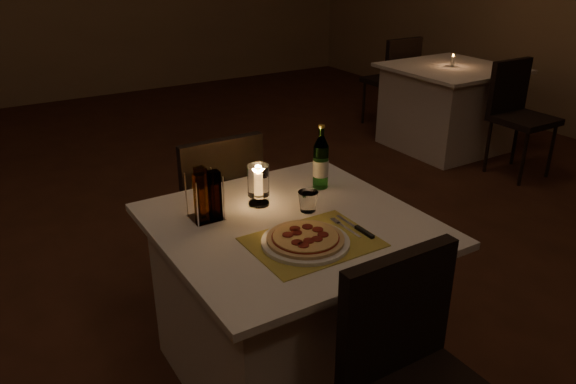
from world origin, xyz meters
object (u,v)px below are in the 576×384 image
pizza (305,238)px  hurricane_candle (258,182)px  plate (305,242)px  tumbler (308,201)px  neighbor_table_right (447,107)px  water_bottle (321,163)px  chair_near (415,369)px  chair_far (215,201)px  main_table (291,300)px

pizza → hurricane_candle: size_ratio=1.62×
plate → tumbler: size_ratio=3.87×
plate → pizza: bearing=-166.3°
plate → neighbor_table_right: 3.48m
tumbler → water_bottle: water_bottle is taller
plate → tumbler: (0.16, 0.23, 0.03)m
chair_near → water_bottle: 1.03m
chair_far → tumbler: 0.71m
chair_far → plate: 0.92m
hurricane_candle → neighbor_table_right: bearing=29.5°
main_table → tumbler: bearing=23.4°
plate → water_bottle: 0.54m
pizza → water_bottle: water_bottle is taller
chair_near → plate: 0.57m
plate → tumbler: tumbler is taller
tumbler → hurricane_candle: bearing=131.5°
main_table → hurricane_candle: size_ratio=5.79×
chair_far → pizza: size_ratio=3.21×
water_bottle → neighbor_table_right: bearing=32.3°
neighbor_table_right → chair_far: bearing=-158.8°
main_table → chair_far: (-0.00, 0.71, 0.18)m
chair_far → chair_near: bearing=-90.0°
plate → hurricane_candle: hurricane_candle is taller
chair_far → hurricane_candle: bearing=-93.1°
main_table → pizza: (-0.05, -0.18, 0.39)m
plate → hurricane_candle: 0.40m
tumbler → hurricane_candle: hurricane_candle is taller
tumbler → neighbor_table_right: bearing=33.2°
main_table → pizza: pizza is taller
main_table → pizza: bearing=-105.5°
chair_far → water_bottle: (0.29, -0.49, 0.31)m
pizza → neighbor_table_right: (2.83, 1.97, -0.39)m
plate → pizza: 0.02m
chair_far → neighbor_table_right: chair_far is taller
tumbler → pizza: bearing=-125.4°
main_table → hurricane_candle: (-0.03, 0.21, 0.47)m
main_table → plate: 0.42m
main_table → chair_far: size_ratio=1.11×
chair_near → main_table: bearing=90.0°
pizza → tumbler: 0.28m
chair_near → tumbler: chair_near is taller
pizza → tumbler: size_ratio=3.39×
tumbler → water_bottle: size_ratio=0.29×
chair_near → plate: chair_near is taller
main_table → neighbor_table_right: (2.78, 1.79, 0.00)m
chair_far → neighbor_table_right: size_ratio=0.90×
pizza → hurricane_candle: (0.02, 0.39, 0.07)m
pizza → plate: bearing=13.7°
plate → tumbler: bearing=54.6°
chair_near → pizza: bearing=95.3°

